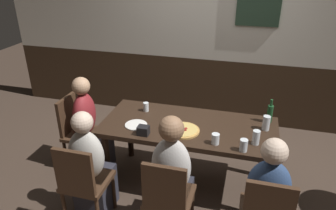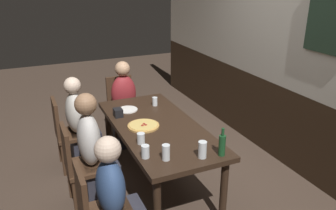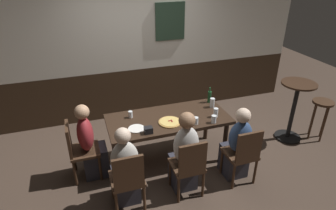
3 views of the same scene
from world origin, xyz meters
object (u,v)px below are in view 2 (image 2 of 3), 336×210
condiment_caddy (118,113)px  person_mid_near (95,158)px  plate_white_large (128,110)px  tumbler_water (155,102)px  chair_head_west (122,105)px  tumbler_short (202,150)px  chair_mid_near (79,162)px  beer_glass_tall (141,139)px  pizza (143,126)px  dining_table (157,132)px  highball_clear (166,153)px  person_left_near (81,129)px  chair_left_near (67,130)px  pint_glass_pale (145,152)px  beer_bottle_green (222,145)px  person_right_near (118,208)px  person_head_west (125,110)px

condiment_caddy → person_mid_near: bearing=-42.9°
plate_white_large → tumbler_water: bearing=91.4°
chair_head_west → tumbler_short: bearing=2.9°
condiment_caddy → plate_white_large: bearing=131.4°
chair_mid_near → beer_glass_tall: chair_mid_near is taller
pizza → beer_glass_tall: beer_glass_tall is taller
person_mid_near → beer_glass_tall: size_ratio=11.53×
chair_head_west → dining_table: bearing=0.0°
tumbler_water → plate_white_large: 0.34m
beer_glass_tall → highball_clear: 0.37m
person_left_near → chair_left_near: bearing=-90.0°
dining_table → pint_glass_pale: (0.57, -0.34, 0.14)m
chair_head_west → pint_glass_pale: bearing=-10.2°
person_left_near → beer_bottle_green: person_left_near is taller
tumbler_water → beer_bottle_green: size_ratio=0.40×
person_right_near → highball_clear: 0.59m
person_mid_near → tumbler_short: bearing=45.3°
chair_head_west → person_left_near: person_left_near is taller
beer_glass_tall → highball_clear: highball_clear is taller
person_left_near → pizza: 0.97m
person_head_west → person_mid_near: 1.33m
person_left_near → tumbler_short: bearing=26.3°
chair_head_west → beer_bottle_green: bearing=7.5°
person_mid_near → pint_glass_pale: person_mid_near is taller
pizza → tumbler_short: bearing=17.5°
person_head_west → person_mid_near: (1.15, -0.67, 0.03)m
person_right_near → pint_glass_pale: (-0.22, 0.32, 0.32)m
pizza → chair_head_west: bearing=173.7°
person_left_near → person_mid_near: 0.79m
chair_left_near → person_head_west: (-0.36, 0.83, -0.01)m
highball_clear → pint_glass_pale: bearing=-125.1°
person_right_near → beer_bottle_green: person_right_near is taller
person_right_near → plate_white_large: size_ratio=4.86×
chair_left_near → chair_mid_near: 0.79m
person_head_west → person_right_near: (1.94, -0.66, -0.01)m
person_mid_near → condiment_caddy: person_mid_near is taller
person_head_west → condiment_caddy: 0.88m
chair_mid_near → person_left_near: size_ratio=0.78×
person_mid_near → beer_bottle_green: person_mid_near is taller
chair_mid_near → chair_head_west: bearing=147.8°
person_right_near → plate_white_large: 1.43m
dining_table → tumbler_water: 0.57m
dining_table → pizza: (-0.02, -0.14, 0.09)m
person_mid_near → highball_clear: person_mid_near is taller
person_head_west → person_left_near: 0.76m
chair_head_west → person_head_west: (0.16, 0.00, -0.01)m
chair_left_near → tumbler_water: (0.26, 1.01, 0.29)m
pizza → tumbler_short: (0.79, 0.25, 0.06)m
chair_head_west → person_mid_near: bearing=-26.9°
pizza → condiment_caddy: condiment_caddy is taller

